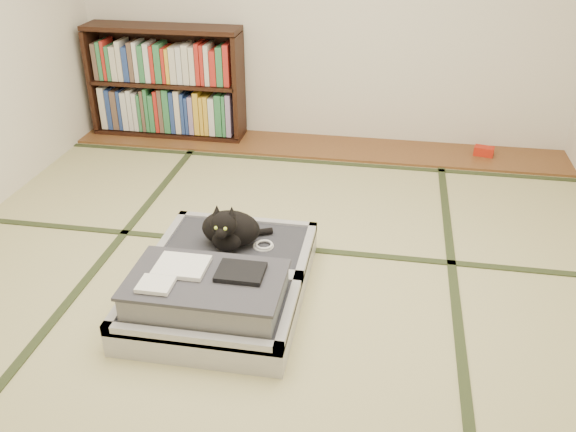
# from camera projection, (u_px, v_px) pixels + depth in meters

# --- Properties ---
(floor) EXTENTS (4.50, 4.50, 0.00)m
(floor) POSITION_uv_depth(u_px,v_px,m) (268.00, 286.00, 3.32)
(floor) COLOR #C7C284
(floor) RESTS_ON ground
(wood_strip) EXTENTS (4.00, 0.50, 0.02)m
(wood_strip) POSITION_uv_depth(u_px,v_px,m) (317.00, 147.00, 5.04)
(wood_strip) COLOR brown
(wood_strip) RESTS_ON ground
(red_item) EXTENTS (0.17, 0.12, 0.07)m
(red_item) POSITION_uv_depth(u_px,v_px,m) (484.00, 151.00, 4.84)
(red_item) COLOR red
(red_item) RESTS_ON wood_strip
(room_shell) EXTENTS (4.50, 4.50, 4.50)m
(room_shell) POSITION_uv_depth(u_px,v_px,m) (262.00, 7.00, 2.62)
(room_shell) COLOR white
(room_shell) RESTS_ON ground
(tatami_borders) EXTENTS (4.00, 4.50, 0.01)m
(tatami_borders) POSITION_uv_depth(u_px,v_px,m) (284.00, 239.00, 3.75)
(tatami_borders) COLOR #2D381E
(tatami_borders) RESTS_ON ground
(bookcase) EXTENTS (1.29, 0.29, 0.92)m
(bookcase) POSITION_uv_depth(u_px,v_px,m) (166.00, 84.00, 5.09)
(bookcase) COLOR black
(bookcase) RESTS_ON wood_strip
(suitcase) EXTENTS (0.84, 1.12, 0.33)m
(suitcase) POSITION_uv_depth(u_px,v_px,m) (221.00, 283.00, 3.14)
(suitcase) COLOR #B5B4B9
(suitcase) RESTS_ON floor
(cat) EXTENTS (0.37, 0.38, 0.30)m
(cat) POSITION_uv_depth(u_px,v_px,m) (230.00, 229.00, 3.32)
(cat) COLOR black
(cat) RESTS_ON suitcase
(cable_coil) EXTENTS (0.12, 0.12, 0.03)m
(cable_coil) POSITION_uv_depth(u_px,v_px,m) (264.00, 245.00, 3.36)
(cable_coil) COLOR white
(cable_coil) RESTS_ON suitcase
(hanger) EXTENTS (0.37, 0.18, 0.01)m
(hanger) POSITION_uv_depth(u_px,v_px,m) (172.00, 270.00, 3.45)
(hanger) COLOR black
(hanger) RESTS_ON floor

